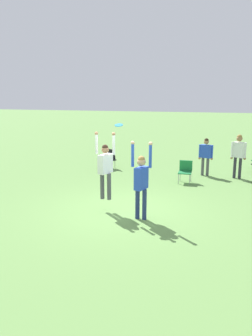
{
  "coord_description": "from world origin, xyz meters",
  "views": [
    {
      "loc": [
        2.88,
        -8.63,
        3.32
      ],
      "look_at": [
        0.06,
        0.04,
        1.3
      ],
      "focal_mm": 35.0,
      "sensor_mm": 36.0,
      "label": 1
    }
  ],
  "objects": [
    {
      "name": "ground_plane",
      "position": [
        0.0,
        0.0,
        0.0
      ],
      "size": [
        120.0,
        120.0,
        0.0
      ],
      "primitive_type": "plane",
      "color": "#608C47"
    },
    {
      "name": "person_jumping",
      "position": [
        -0.52,
        -0.09,
        1.39
      ],
      "size": [
        0.63,
        0.51,
        1.97
      ],
      "rotation": [
        0.0,
        0.0,
        1.29
      ],
      "color": "#4C4C51",
      "rests_on": "ground_plane"
    },
    {
      "name": "person_defending",
      "position": [
        0.64,
        -0.43,
        1.15
      ],
      "size": [
        0.59,
        0.47,
        2.15
      ],
      "rotation": [
        0.0,
        0.0,
        -1.85
      ],
      "color": "navy",
      "rests_on": "ground_plane"
    },
    {
      "name": "frisbee",
      "position": [
        -0.1,
        -0.09,
        2.53
      ],
      "size": [
        0.23,
        0.22,
        0.07
      ],
      "color": "#2D9EDB"
    },
    {
      "name": "camping_chair_1",
      "position": [
        1.25,
        3.88,
        0.5
      ],
      "size": [
        0.52,
        0.56,
        0.86
      ],
      "rotation": [
        0.0,
        0.0,
        3.2
      ],
      "color": "gray",
      "rests_on": "ground_plane"
    },
    {
      "name": "camping_chair_4",
      "position": [
        -2.45,
        5.33,
        0.51
      ],
      "size": [
        0.65,
        0.71,
        0.9
      ],
      "rotation": [
        0.0,
        0.0,
        2.78
      ],
      "color": "gray",
      "rests_on": "ground_plane"
    },
    {
      "name": "person_spectator_near",
      "position": [
        3.18,
        5.18,
        1.1
      ],
      "size": [
        0.61,
        0.4,
        1.8
      ],
      "rotation": [
        0.0,
        0.0,
        -0.52
      ],
      "color": "#2D2D38",
      "rests_on": "ground_plane"
    },
    {
      "name": "person_spectator_far",
      "position": [
        1.89,
        5.26,
        0.95
      ],
      "size": [
        0.61,
        0.33,
        1.59
      ],
      "rotation": [
        0.0,
        0.0,
        -0.32
      ],
      "color": "#4C4C51",
      "rests_on": "ground_plane"
    }
  ]
}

